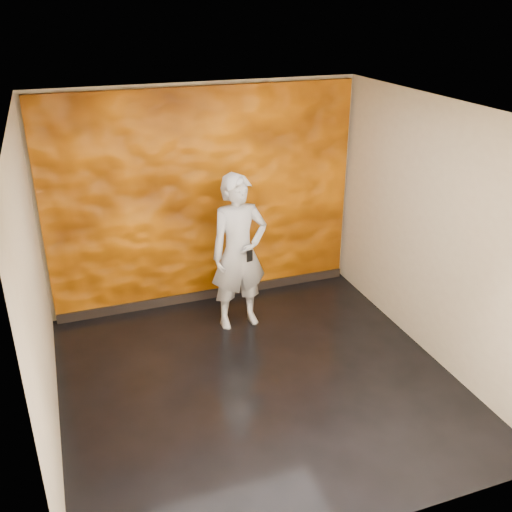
{
  "coord_description": "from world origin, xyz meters",
  "views": [
    {
      "loc": [
        -1.68,
        -4.63,
        3.7
      ],
      "look_at": [
        0.27,
        0.81,
        1.06
      ],
      "focal_mm": 40.0,
      "sensor_mm": 36.0,
      "label": 1
    }
  ],
  "objects": [
    {
      "name": "room",
      "position": [
        0.0,
        0.0,
        1.4
      ],
      "size": [
        4.02,
        4.02,
        2.81
      ],
      "color": "black",
      "rests_on": "ground"
    },
    {
      "name": "feature_wall",
      "position": [
        0.0,
        1.96,
        1.38
      ],
      "size": [
        3.9,
        0.06,
        2.75
      ],
      "primitive_type": "cube",
      "color": "orange",
      "rests_on": "ground"
    },
    {
      "name": "baseboard",
      "position": [
        0.0,
        1.92,
        0.06
      ],
      "size": [
        3.9,
        0.04,
        0.12
      ],
      "primitive_type": "cube",
      "color": "black",
      "rests_on": "ground"
    },
    {
      "name": "man",
      "position": [
        0.19,
        1.18,
        0.95
      ],
      "size": [
        0.71,
        0.49,
        1.9
      ],
      "primitive_type": "imported",
      "rotation": [
        0.0,
        0.0,
        0.05
      ],
      "color": "#8F939E",
      "rests_on": "ground"
    },
    {
      "name": "phone",
      "position": [
        0.23,
        0.89,
        1.03
      ],
      "size": [
        0.07,
        0.03,
        0.14
      ],
      "primitive_type": "cube",
      "rotation": [
        0.0,
        0.0,
        0.2
      ],
      "color": "black",
      "rests_on": "man"
    }
  ]
}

